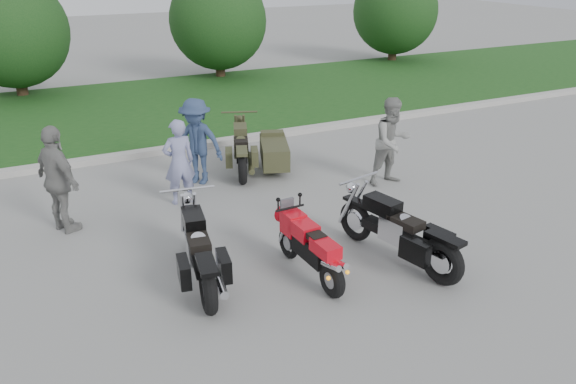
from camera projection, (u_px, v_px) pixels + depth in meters
name	position (u px, v px, depth m)	size (l,w,h in m)	color
ground	(270.00, 264.00, 8.91)	(80.00, 80.00, 0.00)	gray
curb	(170.00, 149.00, 13.83)	(60.00, 0.30, 0.15)	#B2AFA8
grass_strip	(135.00, 110.00, 17.26)	(60.00, 8.00, 0.14)	#2C5D20
tree_mid_left	(11.00, 32.00, 17.98)	(3.60, 3.60, 4.00)	#3F2B1C
tree_mid_right	(218.00, 21.00, 20.79)	(3.60, 3.60, 4.00)	#3F2B1C
tree_far_right	(395.00, 11.00, 24.01)	(3.60, 3.60, 4.00)	#3F2B1C
sportbike_red	(311.00, 247.00, 8.38)	(0.36, 1.82, 0.86)	black
cruiser_left	(199.00, 254.00, 8.25)	(0.58, 2.47, 0.96)	black
cruiser_right	(402.00, 235.00, 8.78)	(0.80, 2.49, 0.97)	black
cruiser_sidecar	(261.00, 152.00, 12.56)	(1.67, 2.35, 0.94)	black
person_stripe	(179.00, 162.00, 10.78)	(0.62, 0.41, 1.70)	#888CB9
person_grey	(392.00, 141.00, 11.68)	(0.90, 0.70, 1.86)	gray
person_denim	(197.00, 142.00, 11.71)	(1.18, 0.68, 1.83)	navy
person_back	(58.00, 180.00, 9.63)	(1.13, 0.47, 1.93)	gray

